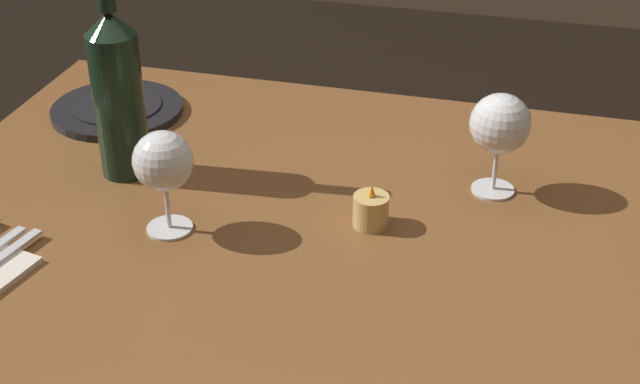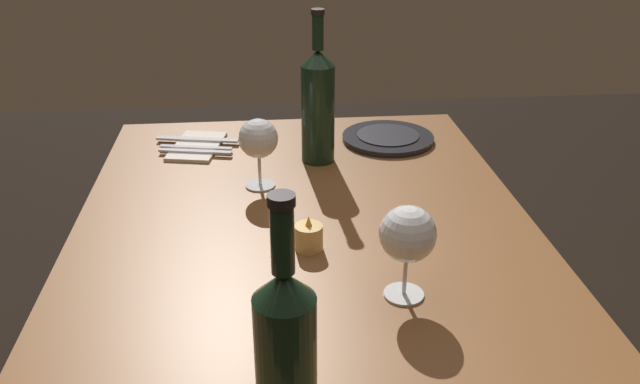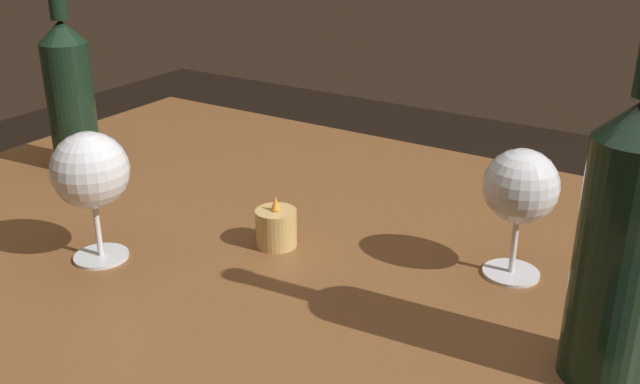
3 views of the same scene
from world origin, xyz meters
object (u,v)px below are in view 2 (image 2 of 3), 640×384
wine_glass_right (258,140)px  wine_bottle_second (318,104)px  table_knife (198,139)px  dinner_plate (388,138)px  wine_glass_left (408,235)px  votive_candle (308,238)px  folded_napkin (197,146)px  fork_inner (196,147)px  wine_bottle (286,352)px  fork_outer (195,151)px

wine_glass_right → wine_bottle_second: (0.13, -0.14, 0.03)m
table_knife → wine_glass_right: bearing=-150.0°
dinner_plate → wine_glass_left: bearing=171.5°
votive_candle → folded_napkin: 0.57m
table_knife → fork_inner: bearing=180.0°
folded_napkin → table_knife: 0.03m
wine_bottle_second → folded_napkin: (0.11, 0.29, -0.14)m
wine_glass_left → votive_candle: wine_glass_left is taller
wine_bottle → wine_bottle_second: wine_bottle_second is taller
wine_bottle_second → votive_candle: 0.43m
votive_candle → table_knife: 0.59m
wine_glass_right → fork_outer: wine_glass_right is taller
wine_bottle → wine_bottle_second: 0.85m
wine_bottle_second → table_knife: bearing=65.0°
wine_bottle_second → folded_napkin: wine_bottle_second is taller
wine_glass_right → table_knife: bearing=30.0°
folded_napkin → fork_inner: fork_inner is taller
dinner_plate → folded_napkin: (-0.00, 0.48, -0.00)m
votive_candle → fork_outer: 0.52m
folded_napkin → fork_inner: size_ratio=1.16×
folded_napkin → fork_outer: 0.05m
fork_inner → table_knife: 0.05m
wine_bottle_second → fork_outer: (0.06, 0.29, -0.13)m
table_knife → votive_candle: bearing=-156.3°
wine_glass_right → folded_napkin: bearing=33.0°
dinner_plate → folded_napkin: 0.48m
folded_napkin → table_knife: size_ratio=0.99×
wine_glass_left → table_knife: wine_glass_left is taller
wine_bottle → folded_napkin: size_ratio=1.57×
votive_candle → wine_glass_right: bearing=17.0°
wine_bottle → dinner_plate: bearing=-17.7°
wine_bottle_second → dinner_plate: 0.25m
folded_napkin → wine_glass_left: bearing=-150.5°
wine_glass_left → fork_inner: bearing=30.4°
dinner_plate → votive_candle: bearing=154.6°
wine_bottle → fork_outer: wine_bottle is taller
wine_bottle → fork_outer: (0.90, 0.18, -0.11)m
dinner_plate → fork_inner: dinner_plate is taller
wine_glass_left → fork_inner: size_ratio=0.89×
table_knife → wine_bottle: bearing=-169.6°
wine_glass_left → wine_bottle: (-0.27, 0.20, 0.01)m
wine_glass_left → wine_glass_right: size_ratio=1.04×
wine_glass_right → fork_outer: (0.19, 0.15, -0.10)m
fork_inner → table_knife: size_ratio=0.85×
folded_napkin → fork_inner: bearing=180.0°
fork_inner → wine_glass_right: bearing=-144.0°
wine_glass_right → dinner_plate: size_ratio=0.66×
dinner_plate → table_knife: bearing=86.6°
fork_outer → wine_bottle: bearing=-168.7°
votive_candle → table_knife: (0.54, 0.24, -0.01)m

